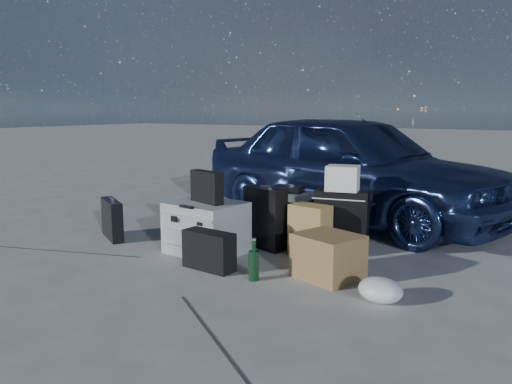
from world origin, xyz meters
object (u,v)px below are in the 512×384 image
cardboard_box (328,256)px  green_bottle (254,260)px  car (349,166)px  suitcase_left (265,218)px  pelican_case (206,228)px  duffel_bag (289,217)px  suitcase_right (341,222)px  briefcase (112,219)px

cardboard_box → green_bottle: cardboard_box is taller
car → suitcase_left: car is taller
car → green_bottle: 2.35m
pelican_case → duffel_bag: size_ratio=0.81×
car → suitcase_left: (-0.21, -1.50, -0.34)m
suitcase_left → green_bottle: bearing=-47.9°
duffel_bag → cardboard_box: size_ratio=1.71×
suitcase_right → green_bottle: suitcase_right is taller
pelican_case → suitcase_right: (1.00, 0.63, 0.05)m
pelican_case → green_bottle: bearing=-23.2°
briefcase → green_bottle: size_ratio=1.60×
suitcase_left → green_bottle: size_ratio=1.82×
suitcase_left → duffel_bag: (-0.01, 0.48, -0.09)m
pelican_case → suitcase_left: suitcase_left is taller
duffel_bag → cardboard_box: 1.26m
suitcase_left → green_bottle: (0.38, -0.80, -0.12)m
suitcase_right → green_bottle: size_ratio=1.81×
suitcase_left → suitcase_right: size_ratio=1.00×
suitcase_left → cardboard_box: bearing=-12.5°
pelican_case → duffel_bag: (0.34, 0.89, -0.03)m
briefcase → suitcase_left: suitcase_left is taller
car → cardboard_box: (0.61, -1.96, -0.45)m
duffel_bag → car: bearing=72.5°
suitcase_left → duffel_bag: bearing=108.4°
briefcase → green_bottle: briefcase is taller
pelican_case → suitcase_right: suitcase_right is taller
pelican_case → suitcase_right: 1.18m
car → duffel_bag: 1.12m
pelican_case → cardboard_box: pelican_case is taller
pelican_case → cardboard_box: (1.18, -0.06, -0.06)m
suitcase_left → duffel_bag: suitcase_left is taller
suitcase_left → duffel_bag: size_ratio=0.73×
pelican_case → suitcase_right: size_ratio=1.12×
cardboard_box → suitcase_right: bearing=104.6°
duffel_bag → pelican_case: bearing=-116.5°
suitcase_left → briefcase: bearing=-144.2°
car → suitcase_right: 1.38m
briefcase → duffel_bag: same height
briefcase → suitcase_left: bearing=49.3°
cardboard_box → duffel_bag: bearing=131.6°
duffel_bag → cardboard_box: bearing=-53.6°
suitcase_left → pelican_case: bearing=-115.1°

